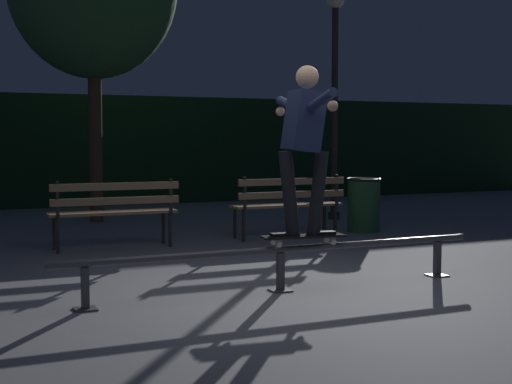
{
  "coord_description": "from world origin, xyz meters",
  "views": [
    {
      "loc": [
        -2.92,
        -5.72,
        1.39
      ],
      "look_at": [
        0.12,
        0.96,
        0.85
      ],
      "focal_mm": 51.09,
      "sensor_mm": 36.0,
      "label": 1
    }
  ],
  "objects_px": {
    "skateboard": "(303,237)",
    "park_bench_left_center": "(288,200)",
    "skateboarder": "(304,135)",
    "lamp_post_right": "(335,74)",
    "park_bench_leftmost": "(114,207)",
    "trash_can": "(364,204)",
    "grind_rail": "(281,256)"
  },
  "relations": [
    {
      "from": "lamp_post_right",
      "to": "trash_can",
      "type": "height_order",
      "value": "lamp_post_right"
    },
    {
      "from": "park_bench_left_center",
      "to": "grind_rail",
      "type": "bearing_deg",
      "value": -118.07
    },
    {
      "from": "skateboard",
      "to": "trash_can",
      "type": "bearing_deg",
      "value": 49.84
    },
    {
      "from": "skateboarder",
      "to": "lamp_post_right",
      "type": "height_order",
      "value": "lamp_post_right"
    },
    {
      "from": "park_bench_leftmost",
      "to": "lamp_post_right",
      "type": "height_order",
      "value": "lamp_post_right"
    },
    {
      "from": "park_bench_leftmost",
      "to": "trash_can",
      "type": "distance_m",
      "value": 3.82
    },
    {
      "from": "trash_can",
      "to": "park_bench_left_center",
      "type": "bearing_deg",
      "value": -171.47
    },
    {
      "from": "skateboarder",
      "to": "trash_can",
      "type": "bearing_deg",
      "value": 49.87
    },
    {
      "from": "skateboarder",
      "to": "park_bench_left_center",
      "type": "bearing_deg",
      "value": 65.45
    },
    {
      "from": "skateboard",
      "to": "park_bench_left_center",
      "type": "bearing_deg",
      "value": 65.41
    },
    {
      "from": "trash_can",
      "to": "skateboarder",
      "type": "bearing_deg",
      "value": -130.13
    },
    {
      "from": "skateboard",
      "to": "trash_can",
      "type": "distance_m",
      "value": 4.33
    },
    {
      "from": "grind_rail",
      "to": "lamp_post_right",
      "type": "relative_size",
      "value": 1.07
    },
    {
      "from": "park_bench_left_center",
      "to": "lamp_post_right",
      "type": "height_order",
      "value": "lamp_post_right"
    },
    {
      "from": "park_bench_leftmost",
      "to": "park_bench_left_center",
      "type": "distance_m",
      "value": 2.45
    },
    {
      "from": "skateboard",
      "to": "lamp_post_right",
      "type": "height_order",
      "value": "lamp_post_right"
    },
    {
      "from": "grind_rail",
      "to": "park_bench_left_center",
      "type": "distance_m",
      "value": 3.52
    },
    {
      "from": "skateboarder",
      "to": "park_bench_left_center",
      "type": "height_order",
      "value": "skateboarder"
    },
    {
      "from": "grind_rail",
      "to": "trash_can",
      "type": "height_order",
      "value": "trash_can"
    },
    {
      "from": "grind_rail",
      "to": "park_bench_left_center",
      "type": "xyz_separation_m",
      "value": [
        1.65,
        3.1,
        0.22
      ]
    },
    {
      "from": "skateboard",
      "to": "lamp_post_right",
      "type": "relative_size",
      "value": 0.2
    },
    {
      "from": "park_bench_left_center",
      "to": "skateboard",
      "type": "bearing_deg",
      "value": -114.59
    },
    {
      "from": "skateboarder",
      "to": "trash_can",
      "type": "height_order",
      "value": "skateboarder"
    },
    {
      "from": "park_bench_left_center",
      "to": "trash_can",
      "type": "xyz_separation_m",
      "value": [
        1.37,
        0.21,
        -0.12
      ]
    },
    {
      "from": "lamp_post_right",
      "to": "trash_can",
      "type": "xyz_separation_m",
      "value": [
        -0.44,
        -1.63,
        -2.07
      ]
    },
    {
      "from": "park_bench_leftmost",
      "to": "park_bench_left_center",
      "type": "bearing_deg",
      "value": 0.0
    },
    {
      "from": "skateboard",
      "to": "park_bench_leftmost",
      "type": "relative_size",
      "value": 0.5
    },
    {
      "from": "park_bench_leftmost",
      "to": "park_bench_left_center",
      "type": "relative_size",
      "value": 1.0
    },
    {
      "from": "park_bench_leftmost",
      "to": "lamp_post_right",
      "type": "bearing_deg",
      "value": 23.35
    },
    {
      "from": "skateboarder",
      "to": "trash_can",
      "type": "distance_m",
      "value": 4.44
    },
    {
      "from": "skateboarder",
      "to": "lamp_post_right",
      "type": "distance_m",
      "value": 6.0
    },
    {
      "from": "park_bench_leftmost",
      "to": "grind_rail",
      "type": "bearing_deg",
      "value": -75.66
    }
  ]
}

